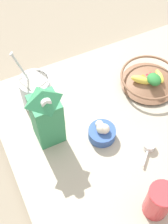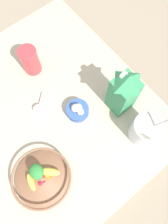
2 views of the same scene
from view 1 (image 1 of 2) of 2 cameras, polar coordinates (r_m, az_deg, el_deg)
The scene contains 8 objects.
ground_plane at distance 1.21m, azimuth 12.21°, elevation -5.78°, with size 6.00×6.00×0.00m, color gray.
countertop at distance 1.19m, azimuth 12.40°, elevation -5.27°, with size 1.02×1.02×0.04m.
fruit_bowl at distance 1.30m, azimuth 11.87°, elevation 5.86°, with size 0.24×0.24×0.08m.
milk_carton at distance 1.05m, azimuth -6.90°, elevation -0.60°, with size 0.09×0.09×0.26m.
yogurt_tub at distance 1.20m, azimuth -8.83°, elevation 4.00°, with size 0.12×0.12×0.25m.
drinking_cup at distance 1.00m, azimuth 13.53°, elevation -15.53°, with size 0.08×0.08×0.14m.
measuring_scoop at distance 1.14m, azimuth 11.80°, elevation -6.22°, with size 0.09×0.08×0.03m.
garlic_bowl at distance 1.13m, azimuth 3.32°, elevation -3.68°, with size 0.10×0.10×0.07m.
Camera 1 is at (-0.48, -0.41, 1.04)m, focal length 50.00 mm.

